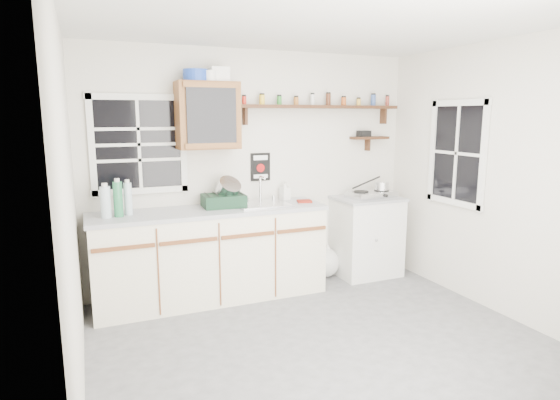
{
  "coord_description": "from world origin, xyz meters",
  "views": [
    {
      "loc": [
        -1.7,
        -3.12,
        1.82
      ],
      "look_at": [
        -0.16,
        0.55,
        1.11
      ],
      "focal_mm": 30.0,
      "sensor_mm": 36.0,
      "label": 1
    }
  ],
  "objects_px": {
    "dish_rack": "(225,197)",
    "spice_shelf": "(321,106)",
    "right_cabinet": "(366,236)",
    "main_cabinet": "(212,254)",
    "hotplate": "(371,194)",
    "upper_cabinet": "(208,116)"
  },
  "relations": [
    {
      "from": "dish_rack",
      "to": "spice_shelf",
      "type": "bearing_deg",
      "value": 9.98
    },
    {
      "from": "right_cabinet",
      "to": "spice_shelf",
      "type": "bearing_deg",
      "value": 160.13
    },
    {
      "from": "main_cabinet",
      "to": "right_cabinet",
      "type": "relative_size",
      "value": 2.54
    },
    {
      "from": "right_cabinet",
      "to": "spice_shelf",
      "type": "distance_m",
      "value": 1.57
    },
    {
      "from": "main_cabinet",
      "to": "spice_shelf",
      "type": "xyz_separation_m",
      "value": [
        1.32,
        0.21,
        1.47
      ]
    },
    {
      "from": "main_cabinet",
      "to": "hotplate",
      "type": "height_order",
      "value": "hotplate"
    },
    {
      "from": "upper_cabinet",
      "to": "hotplate",
      "type": "height_order",
      "value": "upper_cabinet"
    },
    {
      "from": "main_cabinet",
      "to": "right_cabinet",
      "type": "xyz_separation_m",
      "value": [
        1.83,
        0.03,
        -0.01
      ]
    },
    {
      "from": "dish_rack",
      "to": "hotplate",
      "type": "bearing_deg",
      "value": 0.64
    },
    {
      "from": "right_cabinet",
      "to": "spice_shelf",
      "type": "xyz_separation_m",
      "value": [
        -0.52,
        0.19,
        1.47
      ]
    },
    {
      "from": "main_cabinet",
      "to": "spice_shelf",
      "type": "height_order",
      "value": "spice_shelf"
    },
    {
      "from": "spice_shelf",
      "to": "dish_rack",
      "type": "relative_size",
      "value": 4.45
    },
    {
      "from": "upper_cabinet",
      "to": "spice_shelf",
      "type": "distance_m",
      "value": 1.29
    },
    {
      "from": "main_cabinet",
      "to": "spice_shelf",
      "type": "bearing_deg",
      "value": 9.2
    },
    {
      "from": "main_cabinet",
      "to": "upper_cabinet",
      "type": "height_order",
      "value": "upper_cabinet"
    },
    {
      "from": "main_cabinet",
      "to": "dish_rack",
      "type": "distance_m",
      "value": 0.59
    },
    {
      "from": "upper_cabinet",
      "to": "main_cabinet",
      "type": "bearing_deg",
      "value": -103.68
    },
    {
      "from": "spice_shelf",
      "to": "hotplate",
      "type": "height_order",
      "value": "spice_shelf"
    },
    {
      "from": "upper_cabinet",
      "to": "dish_rack",
      "type": "distance_m",
      "value": 0.82
    },
    {
      "from": "upper_cabinet",
      "to": "spice_shelf",
      "type": "height_order",
      "value": "upper_cabinet"
    },
    {
      "from": "upper_cabinet",
      "to": "spice_shelf",
      "type": "bearing_deg",
      "value": 3.1
    },
    {
      "from": "upper_cabinet",
      "to": "dish_rack",
      "type": "relative_size",
      "value": 1.51
    }
  ]
}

